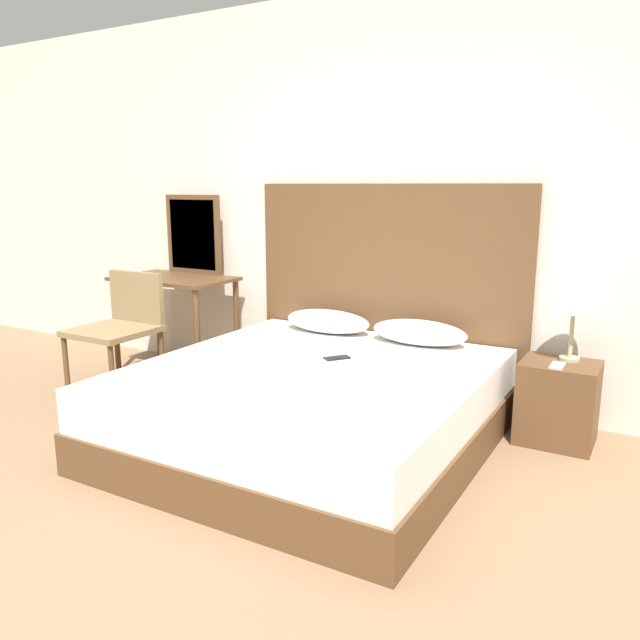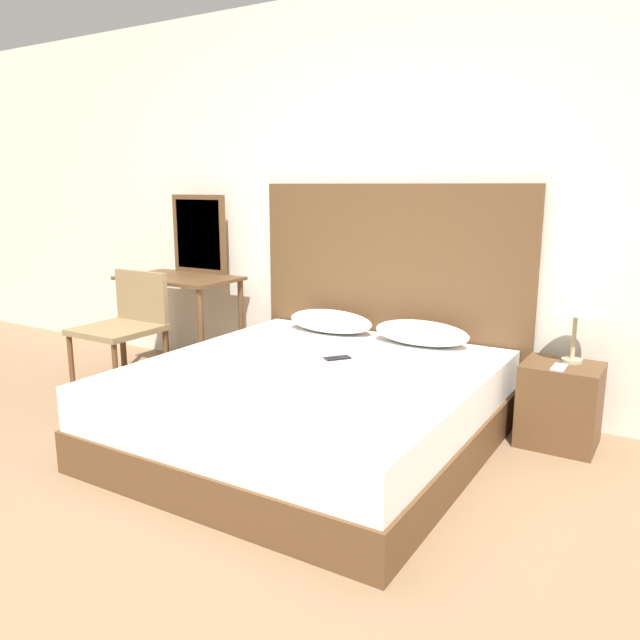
% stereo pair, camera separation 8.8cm
% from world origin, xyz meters
% --- Properties ---
extents(ground_plane, '(16.00, 16.00, 0.00)m').
position_xyz_m(ground_plane, '(0.00, 0.00, 0.00)').
color(ground_plane, '#8C6B4C').
extents(wall_back, '(10.00, 0.06, 2.70)m').
position_xyz_m(wall_back, '(0.00, 2.34, 1.35)').
color(wall_back, silver).
rests_on(wall_back, ground_plane).
extents(bed, '(1.85, 1.95, 0.46)m').
position_xyz_m(bed, '(0.05, 1.27, 0.23)').
color(bed, brown).
rests_on(bed, ground_plane).
extents(headboard, '(1.94, 0.05, 1.46)m').
position_xyz_m(headboard, '(0.05, 2.27, 0.73)').
color(headboard, brown).
rests_on(headboard, ground_plane).
extents(pillow_left, '(0.62, 0.29, 0.15)m').
position_xyz_m(pillow_left, '(-0.28, 2.05, 0.53)').
color(pillow_left, white).
rests_on(pillow_left, bed).
extents(pillow_right, '(0.62, 0.29, 0.15)m').
position_xyz_m(pillow_right, '(0.38, 2.05, 0.53)').
color(pillow_right, white).
rests_on(pillow_right, bed).
extents(phone_on_bed, '(0.15, 0.16, 0.01)m').
position_xyz_m(phone_on_bed, '(0.09, 1.49, 0.46)').
color(phone_on_bed, black).
rests_on(phone_on_bed, bed).
extents(nightstand, '(0.42, 0.36, 0.47)m').
position_xyz_m(nightstand, '(1.24, 2.00, 0.24)').
color(nightstand, brown).
rests_on(nightstand, ground_plane).
extents(table_lamp, '(0.28, 0.28, 0.42)m').
position_xyz_m(table_lamp, '(1.28, 2.07, 0.81)').
color(table_lamp, tan).
rests_on(table_lamp, nightstand).
extents(phone_on_nightstand, '(0.07, 0.15, 0.01)m').
position_xyz_m(phone_on_nightstand, '(1.24, 1.91, 0.48)').
color(phone_on_nightstand, '#B7B7BC').
rests_on(phone_on_nightstand, nightstand).
extents(vanity_desk, '(0.90, 0.54, 0.76)m').
position_xyz_m(vanity_desk, '(-1.57, 1.95, 0.63)').
color(vanity_desk, brown).
rests_on(vanity_desk, ground_plane).
extents(vanity_mirror, '(0.52, 0.03, 0.61)m').
position_xyz_m(vanity_mirror, '(-1.57, 2.19, 1.07)').
color(vanity_mirror, brown).
rests_on(vanity_mirror, vanity_desk).
extents(chair, '(0.51, 0.51, 0.85)m').
position_xyz_m(chair, '(-1.57, 1.40, 0.51)').
color(chair, olive).
rests_on(chair, ground_plane).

